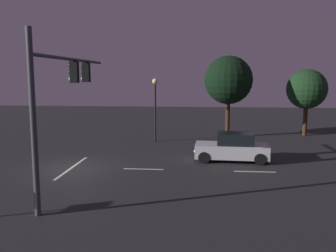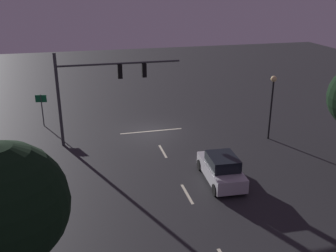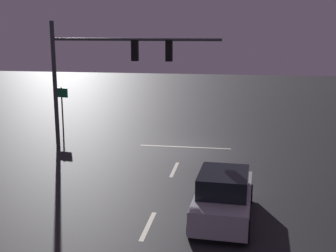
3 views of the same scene
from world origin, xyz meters
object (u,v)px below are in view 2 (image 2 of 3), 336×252
Objects in this scene: traffic_signal_assembly at (99,82)px; street_lamp_left_kerb at (272,95)px; car_approaching at (221,169)px; tree_right_near at (4,206)px; route_sign at (41,103)px.

traffic_signal_assembly reaches higher than street_lamp_left_kerb.
tree_right_near is at bearing 36.56° from car_approaching.
route_sign reaches higher than car_approaching.
car_approaching is 13.64m from tree_right_near.
car_approaching is 0.66× the size of tree_right_near.
traffic_signal_assembly is 3.28× the size of route_sign.
traffic_signal_assembly is 6.87m from route_sign.
traffic_signal_assembly is 16.17m from tree_right_near.
tree_right_near reaches higher than street_lamp_left_kerb.
street_lamp_left_kerb is 1.81× the size of route_sign.
route_sign is at bearing -89.19° from tree_right_near.
traffic_signal_assembly is 1.31× the size of tree_right_near.
route_sign is at bearing -22.70° from street_lamp_left_kerb.
route_sign is (16.73, -7.00, -1.48)m from street_lamp_left_kerb.
car_approaching is 16.47m from route_sign.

